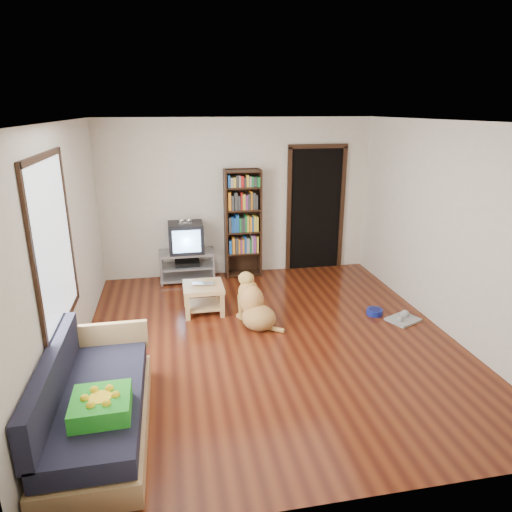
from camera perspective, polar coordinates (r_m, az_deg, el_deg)
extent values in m
plane|color=#5C240F|center=(5.76, 1.74, -10.34)|extent=(5.00, 5.00, 0.00)
plane|color=white|center=(5.07, 2.03, 16.48)|extent=(5.00, 5.00, 0.00)
plane|color=beige|center=(7.66, -2.25, 7.22)|extent=(4.50, 0.00, 4.50)
plane|color=beige|center=(3.05, 12.39, -10.55)|extent=(4.50, 0.00, 4.50)
plane|color=beige|center=(5.27, -22.75, 0.77)|extent=(0.00, 5.00, 5.00)
plane|color=beige|center=(6.15, 22.80, 3.11)|extent=(0.00, 5.00, 5.00)
cube|color=green|center=(3.99, -18.77, -17.26)|extent=(0.47, 0.47, 0.15)
imported|color=silver|center=(6.34, -6.62, -3.62)|extent=(0.33, 0.24, 0.02)
cylinder|color=navy|center=(6.58, 14.60, -6.77)|extent=(0.22, 0.22, 0.08)
cube|color=#969696|center=(6.52, 17.92, -7.56)|extent=(0.50, 0.46, 0.03)
cube|color=white|center=(4.74, -24.00, 1.33)|extent=(0.02, 1.30, 1.60)
cube|color=black|center=(4.60, -25.25, 11.16)|extent=(0.03, 1.42, 0.06)
cube|color=black|center=(5.02, -22.75, -7.66)|extent=(0.03, 1.42, 0.06)
cube|color=black|center=(4.09, -25.96, -1.43)|extent=(0.03, 0.06, 1.70)
cube|color=black|center=(5.40, -22.40, 3.43)|extent=(0.03, 0.06, 1.70)
cube|color=black|center=(8.01, 7.43, 5.73)|extent=(0.90, 0.02, 2.10)
cube|color=black|center=(7.86, 4.12, 5.60)|extent=(0.07, 0.05, 2.14)
cube|color=black|center=(8.16, 10.68, 5.79)|extent=(0.07, 0.05, 2.14)
cube|color=black|center=(7.84, 7.79, 13.44)|extent=(1.03, 0.05, 0.07)
cube|color=#99999E|center=(7.54, -8.66, 0.42)|extent=(0.90, 0.45, 0.04)
cube|color=#99999E|center=(7.61, -8.58, -1.23)|extent=(0.86, 0.42, 0.03)
cube|color=#99999E|center=(7.68, -8.51, -2.57)|extent=(0.90, 0.45, 0.04)
cylinder|color=#99999E|center=(7.42, -11.74, -1.92)|extent=(0.04, 0.04, 0.50)
cylinder|color=#99999E|center=(7.45, -5.28, -1.54)|extent=(0.04, 0.04, 0.50)
cylinder|color=#99999E|center=(7.80, -11.73, -0.94)|extent=(0.04, 0.04, 0.50)
cylinder|color=#99999E|center=(7.83, -5.58, -0.58)|extent=(0.04, 0.04, 0.50)
cube|color=black|center=(7.60, -8.60, -0.88)|extent=(0.40, 0.30, 0.07)
cube|color=black|center=(7.47, -8.75, 2.32)|extent=(0.55, 0.48, 0.48)
cube|color=black|center=(7.66, -8.82, 2.71)|extent=(0.40, 0.14, 0.36)
cube|color=#8CBFF2|center=(7.23, -8.67, 1.80)|extent=(0.44, 0.02, 0.36)
cube|color=silver|center=(7.36, -8.83, 4.09)|extent=(0.20, 0.07, 0.02)
sphere|color=silver|center=(7.34, -9.31, 4.40)|extent=(0.09, 0.09, 0.09)
sphere|color=silver|center=(7.35, -8.38, 4.45)|extent=(0.09, 0.09, 0.09)
cube|color=black|center=(7.56, -3.80, 3.94)|extent=(0.03, 0.30, 1.80)
cube|color=black|center=(7.65, 0.45, 4.15)|extent=(0.03, 0.30, 1.80)
cube|color=black|center=(7.74, -1.83, 4.30)|extent=(0.60, 0.02, 1.80)
cube|color=black|center=(7.86, -1.60, -2.12)|extent=(0.56, 0.28, 0.02)
cube|color=black|center=(7.74, -1.63, 0.46)|extent=(0.56, 0.28, 0.03)
cube|color=black|center=(7.63, -1.65, 3.10)|extent=(0.56, 0.28, 0.02)
cube|color=black|center=(7.55, -1.68, 5.82)|extent=(0.56, 0.28, 0.02)
cube|color=black|center=(7.48, -1.70, 8.59)|extent=(0.56, 0.28, 0.02)
cube|color=black|center=(7.44, -1.72, 10.57)|extent=(0.56, 0.28, 0.02)
cube|color=tan|center=(4.47, -18.82, -19.10)|extent=(0.80, 1.80, 0.22)
cube|color=#1E1E2D|center=(4.34, -19.12, -16.77)|extent=(0.74, 1.74, 0.18)
cube|color=#1E1E2D|center=(4.27, -24.14, -13.77)|extent=(0.12, 1.74, 0.40)
cube|color=tan|center=(4.99, -18.04, -9.57)|extent=(0.80, 0.06, 0.30)
cube|color=tan|center=(6.38, -6.63, -3.87)|extent=(0.55, 0.55, 0.06)
cube|color=tan|center=(6.48, -6.54, -6.08)|extent=(0.45, 0.45, 0.03)
cube|color=tan|center=(6.23, -8.56, -6.50)|extent=(0.06, 0.06, 0.34)
cube|color=tan|center=(6.26, -4.23, -6.22)|extent=(0.06, 0.06, 0.34)
cube|color=#D9BF6F|center=(6.66, -8.75, -4.85)|extent=(0.06, 0.06, 0.34)
cube|color=tan|center=(6.69, -4.71, -4.59)|extent=(0.06, 0.06, 0.34)
ellipsoid|color=#B67646|center=(5.99, 0.34, -7.72)|extent=(0.58, 0.60, 0.32)
ellipsoid|color=tan|center=(6.05, -0.54, -5.61)|extent=(0.42, 0.44, 0.43)
ellipsoid|color=tan|center=(6.08, -0.97, -4.44)|extent=(0.35, 0.33, 0.30)
ellipsoid|color=tan|center=(6.06, -1.24, -2.85)|extent=(0.26, 0.28, 0.19)
ellipsoid|color=tan|center=(6.15, -1.73, -2.74)|extent=(0.14, 0.18, 0.08)
sphere|color=black|center=(6.21, -2.10, -2.53)|extent=(0.04, 0.04, 0.04)
ellipsoid|color=#B39745|center=(6.00, -1.66, -3.16)|extent=(0.07, 0.08, 0.13)
ellipsoid|color=#D98C53|center=(6.07, -0.47, -2.89)|extent=(0.07, 0.08, 0.13)
cylinder|color=gold|center=(6.21, -1.91, -6.37)|extent=(0.10, 0.12, 0.35)
cylinder|color=#CE834F|center=(6.27, -0.85, -6.10)|extent=(0.10, 0.12, 0.35)
sphere|color=tan|center=(6.31, -2.10, -7.50)|extent=(0.09, 0.09, 0.09)
sphere|color=#BB8E48|center=(6.37, -1.04, -7.22)|extent=(0.09, 0.09, 0.09)
cylinder|color=tan|center=(5.95, 2.19, -9.09)|extent=(0.28, 0.24, 0.07)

